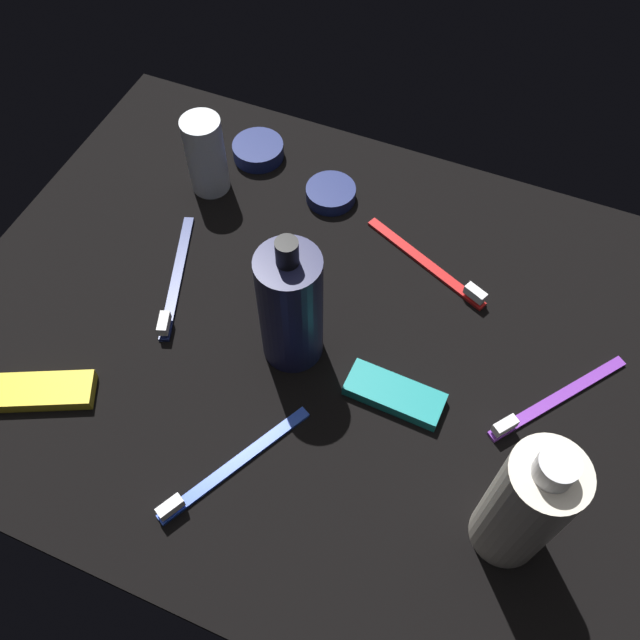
# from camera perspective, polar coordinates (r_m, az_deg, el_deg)

# --- Properties ---
(ground_plane) EXTENTS (0.84, 0.64, 0.01)m
(ground_plane) POSITION_cam_1_polar(r_m,az_deg,el_deg) (0.77, 0.00, -1.46)
(ground_plane) COLOR black
(lotion_bottle) EXTENTS (0.07, 0.07, 0.18)m
(lotion_bottle) POSITION_cam_1_polar(r_m,az_deg,el_deg) (0.69, -2.50, 1.07)
(lotion_bottle) COLOR #1C1E42
(lotion_bottle) RESTS_ON ground_plane
(bodywash_bottle) EXTENTS (0.07, 0.07, 0.18)m
(bodywash_bottle) POSITION_cam_1_polar(r_m,az_deg,el_deg) (0.62, 16.94, -14.74)
(bodywash_bottle) COLOR silver
(bodywash_bottle) RESTS_ON ground_plane
(deodorant_stick) EXTENTS (0.05, 0.05, 0.11)m
(deodorant_stick) POSITION_cam_1_polar(r_m,az_deg,el_deg) (0.88, -9.61, 13.55)
(deodorant_stick) COLOR silver
(deodorant_stick) RESTS_ON ground_plane
(toothbrush_navy) EXTENTS (0.07, 0.17, 0.02)m
(toothbrush_navy) POSITION_cam_1_polar(r_m,az_deg,el_deg) (0.81, -12.12, 3.18)
(toothbrush_navy) COLOR navy
(toothbrush_navy) RESTS_ON ground_plane
(toothbrush_purple) EXTENTS (0.12, 0.15, 0.02)m
(toothbrush_purple) POSITION_cam_1_polar(r_m,az_deg,el_deg) (0.75, 18.92, -6.48)
(toothbrush_purple) COLOR purple
(toothbrush_purple) RESTS_ON ground_plane
(toothbrush_red) EXTENTS (0.17, 0.08, 0.02)m
(toothbrush_red) POSITION_cam_1_polar(r_m,az_deg,el_deg) (0.82, 9.45, 4.53)
(toothbrush_red) COLOR red
(toothbrush_red) RESTS_ON ground_plane
(toothbrush_blue) EXTENTS (0.09, 0.17, 0.02)m
(toothbrush_blue) POSITION_cam_1_polar(r_m,az_deg,el_deg) (0.69, -7.90, -12.36)
(toothbrush_blue) COLOR blue
(toothbrush_blue) RESTS_ON ground_plane
(snack_bar_teal) EXTENTS (0.11, 0.04, 0.01)m
(snack_bar_teal) POSITION_cam_1_polar(r_m,az_deg,el_deg) (0.72, 6.31, -6.25)
(snack_bar_teal) COLOR teal
(snack_bar_teal) RESTS_ON ground_plane
(snack_bar_yellow) EXTENTS (0.11, 0.08, 0.01)m
(snack_bar_yellow) POSITION_cam_1_polar(r_m,az_deg,el_deg) (0.77, -22.25, -5.58)
(snack_bar_yellow) COLOR yellow
(snack_bar_yellow) RESTS_ON ground_plane
(cream_tin_left) EXTENTS (0.06, 0.06, 0.02)m
(cream_tin_left) POSITION_cam_1_polar(r_m,az_deg,el_deg) (0.88, 0.91, 10.64)
(cream_tin_left) COLOR navy
(cream_tin_left) RESTS_ON ground_plane
(cream_tin_right) EXTENTS (0.07, 0.07, 0.02)m
(cream_tin_right) POSITION_cam_1_polar(r_m,az_deg,el_deg) (0.94, -5.23, 14.06)
(cream_tin_right) COLOR navy
(cream_tin_right) RESTS_ON ground_plane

